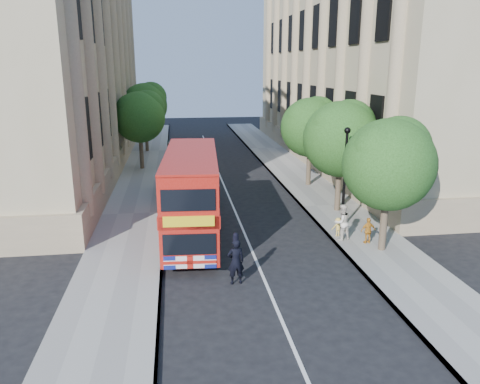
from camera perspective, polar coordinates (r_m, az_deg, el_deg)
name	(u,v)px	position (r m, az deg, el deg)	size (l,w,h in m)	color
ground	(269,290)	(17.98, 3.54, -11.89)	(120.00, 120.00, 0.00)	black
pavement_right	(330,206)	(28.40, 10.96, -1.68)	(3.50, 80.00, 0.12)	gray
pavement_left	(134,214)	(27.04, -12.82, -2.65)	(3.50, 80.00, 0.12)	gray
building_right	(373,55)	(43.20, 15.96, 15.77)	(12.00, 38.00, 18.00)	tan
building_left	(35,54)	(41.04, -23.67, 15.16)	(12.00, 38.00, 18.00)	tan
tree_right_near	(390,160)	(21.18, 17.78, 3.78)	(4.00, 4.00, 6.08)	#473828
tree_right_mid	(342,135)	(26.60, 12.29, 6.81)	(4.20, 4.20, 6.37)	#473828
tree_right_far	(311,124)	(32.26, 8.63, 8.18)	(4.00, 4.00, 6.15)	#473828
tree_left_far	(140,114)	(37.98, -12.11, 9.26)	(4.00, 4.00, 6.30)	#473828
tree_left_back	(145,103)	(45.91, -11.47, 10.60)	(4.20, 4.20, 6.65)	#473828
lamp_post	(344,183)	(23.88, 12.60, 1.11)	(0.32, 0.32, 5.16)	black
double_decker_bus	(192,193)	(22.35, -5.91, -0.14)	(2.94, 9.10, 4.14)	#A9150B
box_van	(189,171)	(30.31, -6.28, 2.53)	(2.66, 5.74, 3.20)	black
police_constable	(236,262)	(18.09, -0.52, -8.48)	(0.67, 0.44, 1.83)	black
woman_pedestrian	(342,222)	(22.69, 12.31, -3.62)	(0.85, 0.66, 1.74)	silver
child_a	(368,231)	(22.62, 15.35, -4.56)	(0.73, 0.30, 1.24)	orange
child_b	(338,227)	(23.27, 11.84, -4.18)	(0.60, 0.34, 0.92)	#EFC651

